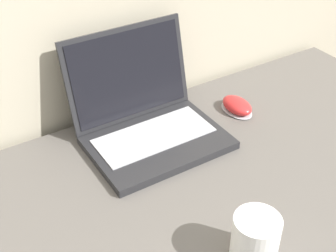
% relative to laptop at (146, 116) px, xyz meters
% --- Properties ---
extents(laptop, '(0.33, 0.29, 0.25)m').
position_rel_laptop_xyz_m(laptop, '(0.00, 0.00, 0.00)').
color(laptop, '#232326').
rests_on(laptop, desk).
extents(drink_cup, '(0.09, 0.09, 0.10)m').
position_rel_laptop_xyz_m(drink_cup, '(-0.03, -0.44, -0.01)').
color(drink_cup, white).
rests_on(drink_cup, desk).
extents(computer_mouse, '(0.07, 0.10, 0.04)m').
position_rel_laptop_xyz_m(computer_mouse, '(0.27, -0.03, -0.04)').
color(computer_mouse, '#B2B2B7').
rests_on(computer_mouse, desk).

